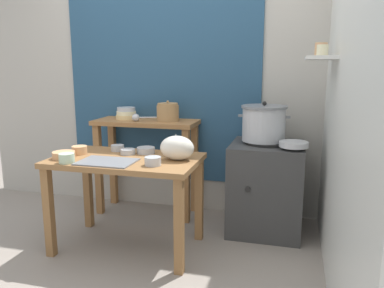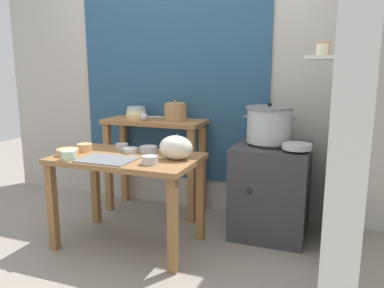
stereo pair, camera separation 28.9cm
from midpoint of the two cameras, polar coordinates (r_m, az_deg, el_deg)
name	(u,v)px [view 2 (the right image)]	position (r m, az deg, el deg)	size (l,w,h in m)	color
ground_plane	(137,251)	(3.08, -5.43, -15.56)	(9.00, 9.00, 0.00)	gray
wall_back	(196,76)	(3.73, 2.91, 10.04)	(4.40, 0.12, 2.60)	#B2ADA3
wall_right	(345,82)	(2.66, 24.70, 8.40)	(0.30, 3.20, 2.60)	silver
prep_table	(127,170)	(2.98, -6.82, -3.89)	(1.10, 0.66, 0.72)	olive
back_shelf_table	(155,143)	(3.66, -3.28, 0.18)	(0.96, 0.40, 0.90)	#9E6B3D
stove_block	(271,190)	(3.33, 14.05, -6.59)	(0.60, 0.61, 0.78)	#383838
steamer_pot	(269,124)	(3.23, 13.86, 2.83)	(0.43, 0.38, 0.33)	#B7BABF
clay_pot	(175,112)	(3.54, -0.12, 4.75)	(0.20, 0.20, 0.19)	#A37A4C
bowl_stack_enamel	(136,113)	(3.74, -6.09, 4.61)	(0.19, 0.19, 0.11)	#E5C684
ladle	(145,117)	(3.56, -4.65, 4.01)	(0.27, 0.13, 0.07)	#B7BABF
serving_tray	(107,160)	(2.84, -9.68, -2.33)	(0.40, 0.28, 0.01)	slate
plastic_bag	(176,148)	(2.81, 0.53, -0.56)	(0.25, 0.18, 0.18)	silver
wide_pan	(297,146)	(3.04, 17.94, -0.36)	(0.22, 0.22, 0.04)	#B7BABF
prep_bowl_0	(122,146)	(3.20, -7.82, -0.34)	(0.10, 0.10, 0.05)	#B7BABF
prep_bowl_1	(150,160)	(2.69, -3.22, -2.38)	(0.11, 0.11, 0.06)	#B7BABF
prep_bowl_2	(148,149)	(3.07, -3.83, -0.77)	(0.14, 0.14, 0.05)	#B7BABF
prep_bowl_3	(175,148)	(3.04, 0.16, -0.63)	(0.11, 0.11, 0.16)	#B7BABF
prep_bowl_4	(85,147)	(3.17, -13.14, -0.51)	(0.12, 0.12, 0.06)	tan
prep_bowl_5	(68,152)	(3.06, -15.37, -1.16)	(0.17, 0.17, 0.05)	tan
prep_bowl_6	(69,155)	(2.91, -15.11, -1.60)	(0.11, 0.11, 0.07)	#B7D1AD
prep_bowl_7	(130,150)	(3.06, -6.45, -0.92)	(0.11, 0.11, 0.04)	#B7BABF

